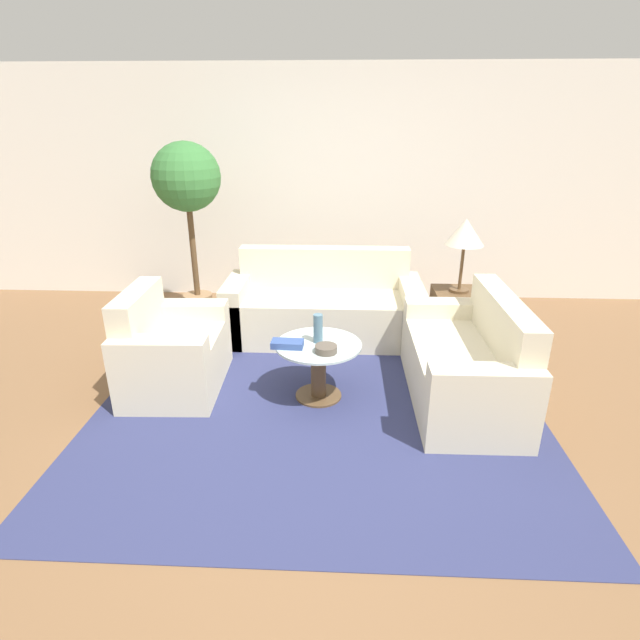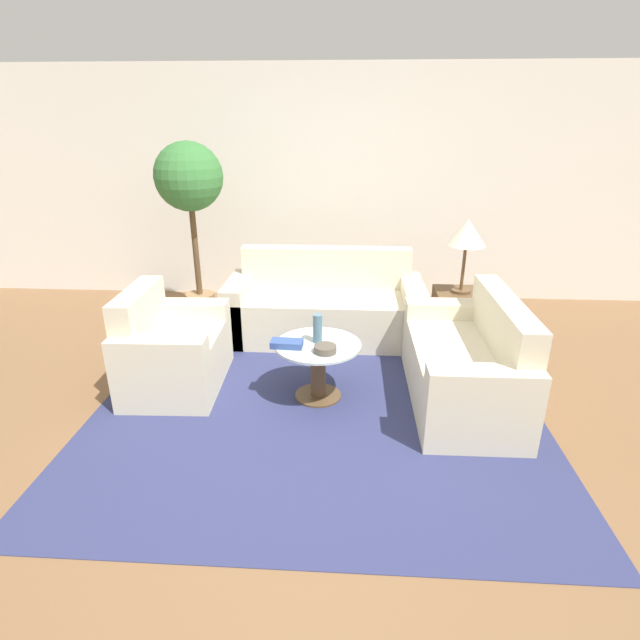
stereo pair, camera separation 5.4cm
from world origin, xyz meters
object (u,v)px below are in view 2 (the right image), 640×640
table_lamp (467,235)px  vase (318,328)px  sofa_main (325,308)px  potted_plant (190,190)px  armchair (169,353)px  loveseat (470,367)px  bowl (325,349)px  coffee_table (318,363)px  book_stack (287,344)px

table_lamp → vase: 1.73m
sofa_main → potted_plant: 1.76m
sofa_main → armchair: 1.61m
potted_plant → table_lamp: bearing=-9.0°
loveseat → bowl: loveseat is taller
potted_plant → loveseat: bearing=-30.6°
bowl → coffee_table: bearing=113.3°
armchair → vase: (1.20, -0.10, 0.28)m
sofa_main → coffee_table: 1.21m
coffee_table → book_stack: 0.30m
sofa_main → armchair: size_ratio=1.91×
sofa_main → loveseat: size_ratio=1.30×
coffee_table → armchair: bearing=173.9°
potted_plant → vase: size_ratio=8.26×
book_stack → table_lamp: bearing=40.3°
armchair → table_lamp: bearing=-70.6°
sofa_main → coffee_table: size_ratio=2.87×
book_stack → coffee_table: bearing=18.6°
armchair → coffee_table: size_ratio=1.51×
armchair → loveseat: bearing=-94.3°
coffee_table → vase: bearing=98.0°
table_lamp → potted_plant: potted_plant is taller
loveseat → table_lamp: size_ratio=2.12×
armchair → sofa_main: bearing=-49.8°
armchair → potted_plant: (-0.15, 1.38, 1.10)m
sofa_main → bowl: sofa_main is taller
table_lamp → bowl: table_lamp is taller
potted_plant → vase: bearing=-47.6°
bowl → loveseat: bearing=9.0°
coffee_table → bowl: bearing=-66.7°
table_lamp → vase: table_lamp is taller
loveseat → coffee_table: size_ratio=2.20×
sofa_main → bowl: 1.37m
potted_plant → vase: potted_plant is taller
bowl → book_stack: (-0.29, 0.08, -0.00)m
coffee_table → bowl: size_ratio=4.01×
table_lamp → potted_plant: (-2.63, 0.42, 0.32)m
vase → table_lamp: bearing=39.7°
sofa_main → vase: 1.21m
armchair → vase: size_ratio=4.44×
potted_plant → book_stack: (1.13, -1.58, -0.90)m
armchair → loveseat: size_ratio=0.68×
potted_plant → coffee_table: bearing=-48.1°
sofa_main → loveseat: 1.66m
vase → book_stack: 0.26m
potted_plant → book_stack: size_ratio=7.62×
coffee_table → vase: 0.28m
armchair → loveseat: (2.36, -0.10, 0.00)m
table_lamp → vase: size_ratio=3.06×
armchair → bowl: (1.27, -0.27, 0.20)m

